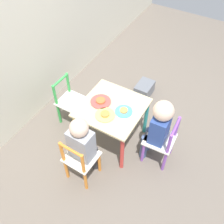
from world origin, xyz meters
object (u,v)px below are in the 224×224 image
plate_front (124,111)px  plate_back (101,101)px  child_left (83,143)px  chair_orange (80,160)px  child_front (158,126)px  plate_left (105,115)px  storage_bin (144,89)px  kids_table (112,112)px  chair_purple (162,141)px  chair_green (70,102)px

plate_front → plate_back: size_ratio=0.83×
plate_back → child_left: bearing=-166.8°
chair_orange → plate_front: size_ratio=3.36×
child_front → plate_left: size_ratio=4.23×
storage_bin → child_left: bearing=179.4°
kids_table → storage_bin: 0.83m
chair_orange → plate_left: chair_orange is taller
chair_purple → plate_back: (-0.02, 0.63, 0.22)m
chair_green → plate_left: chair_green is taller
kids_table → plate_back: plate_back is taller
child_front → plate_back: child_front is taller
chair_green → child_left: 0.69m
chair_orange → plate_left: size_ratio=3.04×
chair_green → plate_left: bearing=-103.3°
child_left → child_front: child_front is taller
chair_purple → plate_left: 0.57m
chair_orange → plate_left: (0.39, -0.02, 0.22)m
plate_back → storage_bin: plate_back is taller
child_left → child_front: (0.47, -0.47, 0.02)m
chair_purple → plate_front: size_ratio=3.36×
child_left → storage_bin: size_ratio=3.01×
chair_purple → kids_table: bearing=-90.0°
chair_purple → chair_green: bearing=-91.8°
kids_table → child_front: 0.45m
chair_purple → plate_left: chair_purple is taller
child_left → plate_back: 0.46m
kids_table → child_front: (0.02, -0.45, 0.06)m
plate_left → chair_green: bearing=75.7°
chair_purple → plate_front: (-0.02, 0.39, 0.22)m
kids_table → chair_green: 0.53m
child_left → plate_front: (0.45, -0.14, 0.05)m
chair_purple → chair_green: size_ratio=1.00×
plate_front → storage_bin: bearing=9.3°
plate_left → kids_table: bearing=-0.0°
plate_front → chair_orange: bearing=164.6°
kids_table → chair_green: bearing=89.0°
plate_back → kids_table: bearing=-90.0°
chair_green → child_front: child_front is taller
child_left → plate_left: 0.33m
plate_left → plate_back: (0.12, 0.12, 0.00)m
storage_bin → chair_orange: bearing=179.3°
chair_green → chair_purple: bearing=-88.2°
plate_left → chair_orange: bearing=177.2°
child_front → plate_left: 0.47m
kids_table → child_left: child_left is taller
plate_left → storage_bin: size_ratio=0.72×
plate_front → plate_back: same height
chair_orange → child_left: size_ratio=0.73×
child_left → plate_front: child_left is taller
chair_green → plate_left: 0.57m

